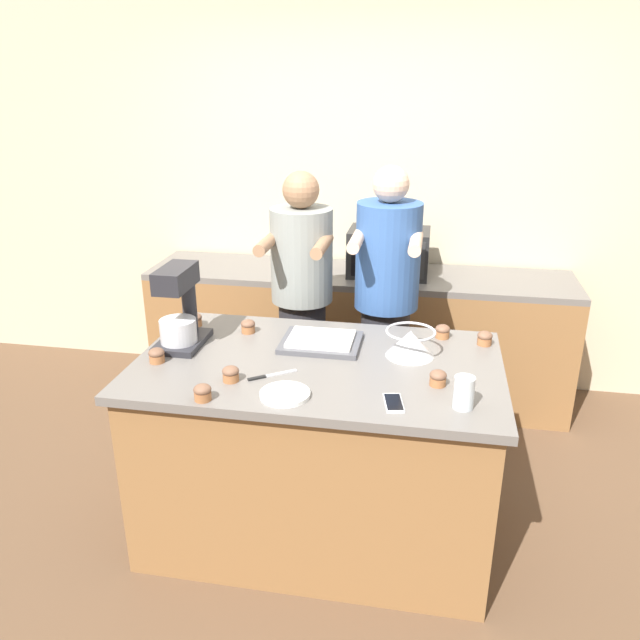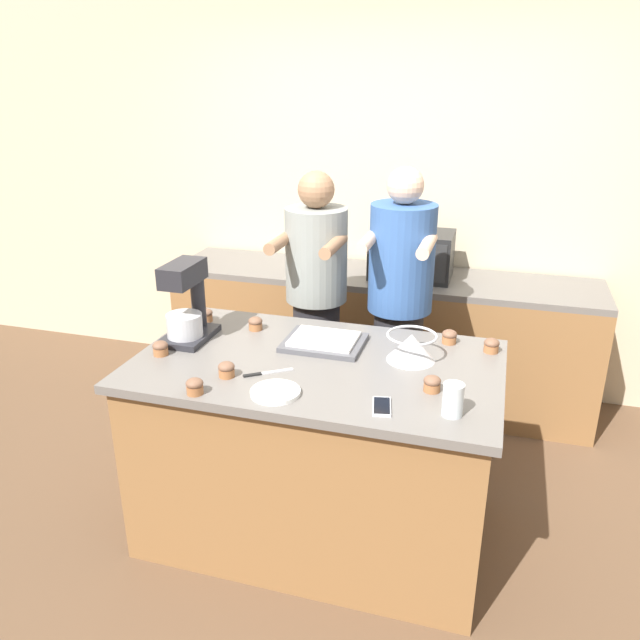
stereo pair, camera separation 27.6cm
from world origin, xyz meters
TOP-DOWN VIEW (x-y plane):
  - ground_plane at (0.00, 0.00)m, footprint 16.00×16.00m
  - back_wall at (0.00, 1.80)m, footprint 10.00×0.06m
  - island_counter at (0.00, 0.00)m, footprint 1.63×0.98m
  - back_counter at (0.00, 1.45)m, footprint 2.80×0.60m
  - person_left at (-0.24, 0.77)m, footprint 0.36×0.51m
  - person_right at (0.24, 0.77)m, footprint 0.36×0.51m
  - stand_mixer at (-0.67, 0.07)m, footprint 0.20×0.30m
  - mixing_bowl at (0.40, 0.14)m, footprint 0.23×0.23m
  - baking_tray at (-0.02, 0.18)m, footprint 0.37×0.30m
  - microwave_oven at (0.19, 1.45)m, footprint 0.51×0.34m
  - cell_phone at (0.36, -0.33)m, footprint 0.10×0.15m
  - drinking_glass at (0.62, -0.31)m, footprint 0.08×0.08m
  - small_plate at (-0.07, -0.34)m, footprint 0.20×0.20m
  - knife at (-0.18, -0.18)m, footprint 0.19×0.14m
  - cupcake_0 at (0.55, 0.38)m, footprint 0.07×0.07m
  - cupcake_1 at (-0.32, -0.25)m, footprint 0.07×0.07m
  - cupcake_2 at (-0.70, -0.14)m, footprint 0.07×0.07m
  - cupcake_3 at (-0.40, 0.27)m, footprint 0.07×0.07m
  - cupcake_4 at (0.74, 0.33)m, footprint 0.07×0.07m
  - cupcake_5 at (-0.69, 0.30)m, footprint 0.07×0.07m
  - cupcake_6 at (-0.38, -0.43)m, footprint 0.07×0.07m
  - cupcake_7 at (0.53, -0.14)m, footprint 0.07×0.07m

SIDE VIEW (x-z plane):
  - ground_plane at x=0.00m, z-range 0.00..0.00m
  - back_counter at x=0.00m, z-range 0.00..0.89m
  - island_counter at x=0.00m, z-range 0.00..0.91m
  - person_left at x=-0.24m, z-range 0.04..1.67m
  - person_right at x=0.24m, z-range 0.04..1.72m
  - knife at x=-0.18m, z-range 0.91..0.92m
  - cell_phone at x=0.36m, z-range 0.91..0.92m
  - small_plate at x=-0.07m, z-range 0.91..0.93m
  - baking_tray at x=-0.02m, z-range 0.91..0.95m
  - cupcake_0 at x=0.55m, z-range 0.91..0.98m
  - cupcake_1 at x=-0.32m, z-range 0.91..0.98m
  - cupcake_2 at x=-0.70m, z-range 0.91..0.98m
  - cupcake_3 at x=-0.40m, z-range 0.91..0.98m
  - cupcake_4 at x=0.74m, z-range 0.91..0.98m
  - cupcake_5 at x=-0.69m, z-range 0.91..0.98m
  - cupcake_6 at x=-0.38m, z-range 0.91..0.98m
  - cupcake_7 at x=0.53m, z-range 0.91..0.98m
  - drinking_glass at x=0.62m, z-range 0.91..1.04m
  - mixing_bowl at x=0.40m, z-range 0.91..1.04m
  - microwave_oven at x=0.19m, z-range 0.89..1.18m
  - stand_mixer at x=-0.67m, z-range 0.89..1.27m
  - back_wall at x=0.00m, z-range 0.00..2.70m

